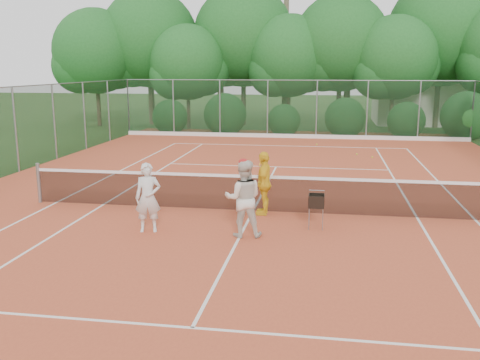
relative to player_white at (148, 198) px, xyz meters
name	(u,v)px	position (x,y,z in m)	size (l,w,h in m)	color
ground	(253,212)	(2.11, 2.06, -0.81)	(120.00, 120.00, 0.00)	#264819
clay_court	(253,212)	(2.11, 2.06, -0.80)	(18.00, 36.00, 0.02)	#C04E2C
club_building	(437,101)	(11.11, 26.06, 0.69)	(8.00, 5.00, 3.00)	beige
tennis_net	(253,192)	(2.11, 2.06, -0.28)	(11.97, 0.10, 1.10)	gray
player_white	(148,198)	(0.00, 0.00, 0.00)	(0.57, 0.38, 1.58)	silver
player_center_grp	(243,198)	(2.17, 0.00, 0.07)	(0.91, 0.76, 1.74)	silver
player_yellow	(264,183)	(2.41, 1.88, 0.02)	(0.94, 0.39, 1.61)	yellow
ball_hopper	(316,202)	(3.74, 0.85, -0.15)	(0.35, 0.35, 0.80)	gray
stray_ball_a	(317,144)	(3.50, 14.45, -0.75)	(0.07, 0.07, 0.07)	#C7EB36
stray_ball_b	(357,154)	(5.24, 11.78, -0.75)	(0.07, 0.07, 0.07)	#BDD932
stray_ball_c	(372,157)	(5.83, 11.09, -0.75)	(0.07, 0.07, 0.07)	gold
court_markings	(253,211)	(2.11, 2.06, -0.78)	(11.03, 23.83, 0.01)	white
fence_back	(292,109)	(2.11, 17.06, 0.71)	(18.07, 0.07, 3.00)	#19381E
tropical_treeline	(323,43)	(3.54, 22.28, 4.31)	(32.10, 8.49, 15.03)	brown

